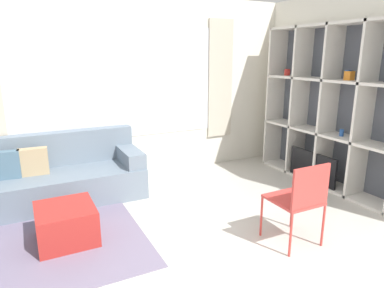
{
  "coord_description": "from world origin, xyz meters",
  "views": [
    {
      "loc": [
        -1.29,
        -1.56,
        1.85
      ],
      "look_at": [
        0.43,
        1.85,
        0.85
      ],
      "focal_mm": 32.0,
      "sensor_mm": 36.0,
      "label": 1
    }
  ],
  "objects_px": {
    "shelving_unit": "(330,109)",
    "ottoman": "(66,224)",
    "folding_chair": "(300,197)",
    "couch_main": "(56,178)"
  },
  "relations": [
    {
      "from": "shelving_unit",
      "to": "ottoman",
      "type": "bearing_deg",
      "value": -179.51
    },
    {
      "from": "shelving_unit",
      "to": "folding_chair",
      "type": "xyz_separation_m",
      "value": [
        -1.6,
        -1.15,
        -0.58
      ]
    },
    {
      "from": "shelving_unit",
      "to": "couch_main",
      "type": "height_order",
      "value": "shelving_unit"
    },
    {
      "from": "couch_main",
      "to": "ottoman",
      "type": "xyz_separation_m",
      "value": [
        -0.03,
        -1.11,
        -0.12
      ]
    },
    {
      "from": "couch_main",
      "to": "folding_chair",
      "type": "bearing_deg",
      "value": -47.85
    },
    {
      "from": "ottoman",
      "to": "shelving_unit",
      "type": "bearing_deg",
      "value": 0.49
    },
    {
      "from": "shelving_unit",
      "to": "folding_chair",
      "type": "relative_size",
      "value": 2.66
    },
    {
      "from": "couch_main",
      "to": "folding_chair",
      "type": "relative_size",
      "value": 2.48
    },
    {
      "from": "shelving_unit",
      "to": "couch_main",
      "type": "bearing_deg",
      "value": 163.38
    },
    {
      "from": "ottoman",
      "to": "folding_chair",
      "type": "xyz_separation_m",
      "value": [
        2.04,
        -1.12,
        0.33
      ]
    }
  ]
}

